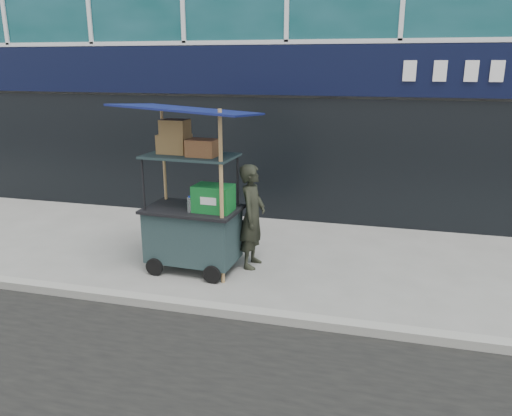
# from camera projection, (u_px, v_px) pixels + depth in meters

# --- Properties ---
(ground) EXTENTS (80.00, 80.00, 0.00)m
(ground) POSITION_uv_depth(u_px,v_px,m) (223.00, 307.00, 6.44)
(ground) COLOR slate
(ground) RESTS_ON ground
(curb) EXTENTS (80.00, 0.18, 0.12)m
(curb) POSITION_uv_depth(u_px,v_px,m) (218.00, 310.00, 6.24)
(curb) COLOR gray
(curb) RESTS_ON ground
(vendor_cart) EXTENTS (1.92, 1.41, 2.51)m
(vendor_cart) POSITION_uv_depth(u_px,v_px,m) (193.00, 214.00, 7.38)
(vendor_cart) COLOR #1C2D30
(vendor_cart) RESTS_ON ground
(vendor_man) EXTENTS (0.40, 0.60, 1.60)m
(vendor_man) POSITION_uv_depth(u_px,v_px,m) (252.00, 216.00, 7.54)
(vendor_man) COLOR black
(vendor_man) RESTS_ON ground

